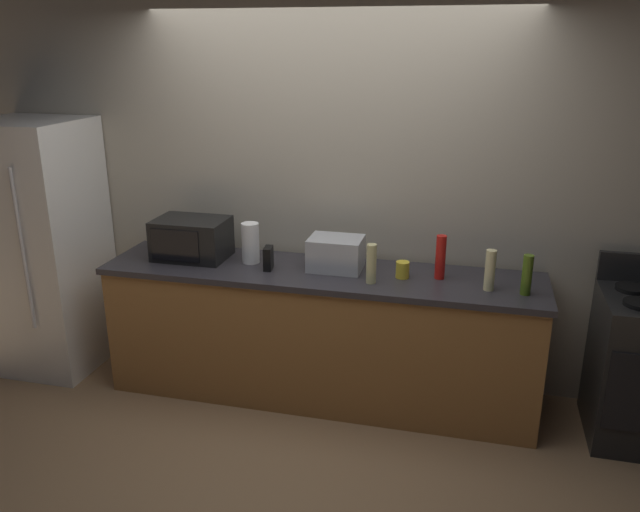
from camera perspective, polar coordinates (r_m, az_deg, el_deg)
ground_plane at (r=4.15m, az=-1.39°, el=-14.97°), size 8.00×8.00×0.00m
back_wall at (r=4.34m, az=1.32°, el=6.06°), size 6.40×0.10×2.70m
counter_run at (r=4.26m, az=0.00°, el=-7.00°), size 2.84×0.64×0.90m
refrigerator at (r=4.97m, az=-23.58°, el=0.74°), size 0.72×0.73×1.80m
microwave at (r=4.38m, az=-11.42°, el=1.55°), size 0.48×0.35×0.27m
toaster_oven at (r=4.09m, az=1.43°, el=0.23°), size 0.34×0.26×0.21m
paper_towel_roll at (r=4.23m, az=-6.24°, el=1.17°), size 0.12×0.12×0.27m
cordless_phone at (r=4.10m, az=-4.65°, el=-0.20°), size 0.06×0.12×0.15m
bottle_hand_soap at (r=3.87m, az=14.98°, el=-1.24°), size 0.06×0.06×0.25m
bottle_olive_oil at (r=3.86m, az=18.04°, el=-1.62°), size 0.06×0.06×0.24m
bottle_hot_sauce at (r=3.98m, az=10.74°, el=-0.11°), size 0.06×0.06×0.28m
bottle_vinegar at (r=3.86m, az=4.62°, el=-0.70°), size 0.06×0.06×0.25m
mug_yellow at (r=3.99m, az=7.40°, el=-1.22°), size 0.08×0.08×0.10m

